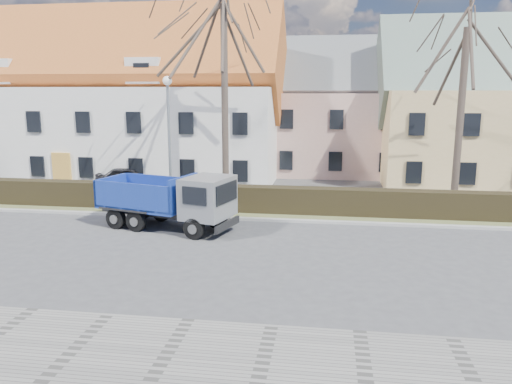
% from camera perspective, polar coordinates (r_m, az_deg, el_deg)
% --- Properties ---
extents(ground, '(120.00, 120.00, 0.00)m').
position_cam_1_polar(ground, '(19.17, -2.75, -6.73)').
color(ground, '#444447').
extents(sidewalk_near, '(80.00, 5.00, 0.08)m').
position_cam_1_polar(sidewalk_near, '(11.65, -11.27, -19.52)').
color(sidewalk_near, gray).
rests_on(sidewalk_near, ground).
extents(curb_far, '(80.00, 0.30, 0.12)m').
position_cam_1_polar(curb_far, '(23.50, -0.60, -3.11)').
color(curb_far, '#9B9995').
rests_on(curb_far, ground).
extents(grass_strip, '(80.00, 3.00, 0.10)m').
position_cam_1_polar(grass_strip, '(25.04, -0.03, -2.22)').
color(grass_strip, '#565D34').
rests_on(grass_strip, ground).
extents(hedge, '(60.00, 0.90, 1.30)m').
position_cam_1_polar(hedge, '(24.71, -0.10, -0.98)').
color(hedge, black).
rests_on(hedge, ground).
extents(building_white, '(26.80, 10.80, 9.50)m').
position_cam_1_polar(building_white, '(37.70, -17.91, 9.09)').
color(building_white, silver).
rests_on(building_white, ground).
extents(building_pink, '(10.80, 8.80, 8.00)m').
position_cam_1_polar(building_pink, '(37.91, 9.12, 8.37)').
color(building_pink, tan).
rests_on(building_pink, ground).
extents(tree_1, '(9.20, 9.20, 12.65)m').
position_cam_1_polar(tree_1, '(26.94, -3.61, 12.20)').
color(tree_1, '#3E332B').
rests_on(tree_1, ground).
extents(tree_2, '(8.00, 8.00, 11.00)m').
position_cam_1_polar(tree_2, '(27.14, 22.44, 9.62)').
color(tree_2, '#3E332B').
rests_on(tree_2, ground).
extents(dump_truck, '(6.75, 3.97, 2.54)m').
position_cam_1_polar(dump_truck, '(22.36, -10.68, -0.89)').
color(dump_truck, navy).
rests_on(dump_truck, ground).
extents(streetlight, '(0.53, 0.53, 6.80)m').
position_cam_1_polar(streetlight, '(26.30, -9.87, 5.69)').
color(streetlight, '#91979C').
rests_on(streetlight, ground).
extents(cart_frame, '(0.88, 0.71, 0.70)m').
position_cam_1_polar(cart_frame, '(24.05, -7.96, -2.17)').
color(cart_frame, silver).
rests_on(cart_frame, ground).
extents(parked_car_a, '(4.31, 2.22, 1.40)m').
position_cam_1_polar(parked_car_a, '(31.75, -14.17, 1.57)').
color(parked_car_a, black).
rests_on(parked_car_a, ground).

